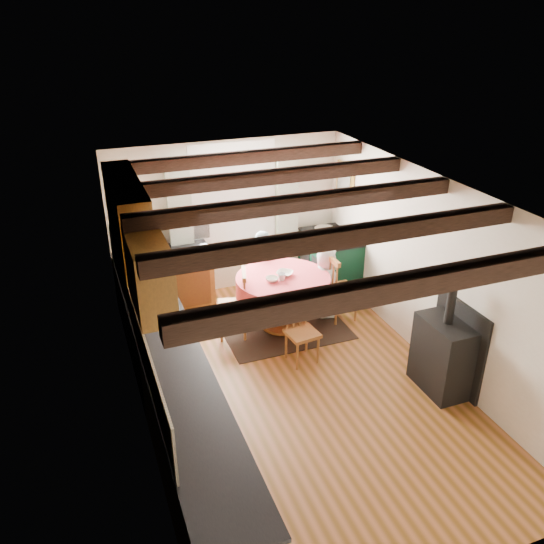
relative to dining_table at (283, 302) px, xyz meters
name	(u,v)px	position (x,y,z in m)	size (l,w,h in m)	color
floor	(295,384)	(-0.35, -1.29, -0.39)	(3.60, 5.50, 0.00)	#A05B35
ceiling	(299,194)	(-0.35, -1.29, 2.01)	(3.60, 5.50, 0.00)	white
wall_back	(228,218)	(-0.35, 1.46, 0.81)	(3.60, 0.00, 2.40)	silver
wall_front	(451,472)	(-0.35, -4.04, 0.81)	(3.60, 0.00, 2.40)	silver
wall_left	(135,327)	(-2.15, -1.29, 0.81)	(0.00, 5.50, 2.40)	silver
wall_right	(432,272)	(1.45, -1.29, 0.81)	(0.00, 5.50, 2.40)	silver
beam_a	(408,285)	(-0.35, -3.29, 1.92)	(3.60, 0.16, 0.16)	#38231B
beam_b	(344,237)	(-0.35, -2.29, 1.92)	(3.60, 0.16, 0.16)	#38231B
beam_c	(299,203)	(-0.35, -1.29, 1.92)	(3.60, 0.16, 0.16)	#38231B
beam_d	(266,177)	(-0.35, -0.29, 1.92)	(3.60, 0.16, 0.16)	#38231B
beam_e	(240,158)	(-0.35, 0.71, 1.92)	(3.60, 0.16, 0.16)	#38231B
splash_left	(132,312)	(-2.13, -0.99, 0.81)	(0.02, 4.50, 0.55)	beige
splash_back	(163,226)	(-1.35, 1.44, 0.81)	(1.40, 0.02, 0.55)	beige
base_cabinet_left	(170,381)	(-1.85, -1.29, 0.05)	(0.60, 5.30, 0.88)	#9A6322
base_cabinet_back	(168,281)	(-1.40, 1.16, 0.05)	(1.30, 0.60, 0.88)	#9A6322
worktop_left	(168,345)	(-1.83, -1.29, 0.51)	(0.64, 5.30, 0.04)	black
worktop_back	(165,253)	(-1.40, 1.14, 0.51)	(1.30, 0.64, 0.04)	black
wall_cabinet_glass	(128,217)	(-1.98, -0.09, 1.56)	(0.34, 1.80, 0.90)	#9A6322
wall_cabinet_solid	(149,275)	(-1.98, -1.59, 1.51)	(0.34, 0.90, 0.70)	#9A6322
window_frame	(233,192)	(-0.25, 1.45, 1.21)	(1.34, 0.03, 1.54)	white
window_pane	(233,192)	(-0.25, 1.45, 1.21)	(1.20, 0.01, 1.40)	white
curtain_left	(181,232)	(-1.10, 1.36, 0.71)	(0.35, 0.10, 2.10)	beige
curtain_right	(287,218)	(0.60, 1.36, 0.71)	(0.35, 0.10, 2.10)	beige
curtain_rod	(234,154)	(-0.25, 1.36, 1.81)	(0.03, 0.03, 2.00)	black
wall_picture	(345,183)	(1.42, 1.01, 1.31)	(0.04, 0.50, 0.60)	gold
wall_plate	(292,180)	(0.70, 1.43, 1.31)	(0.30, 0.30, 0.02)	silver
rug	(283,326)	(0.00, 0.00, -0.39)	(1.73, 1.35, 0.01)	black
dining_table	(283,302)	(0.00, 0.00, 0.00)	(1.31, 1.31, 0.79)	#DF3E58
chair_near	(302,331)	(-0.08, -0.86, 0.05)	(0.38, 0.40, 0.88)	#985926
chair_left	(232,304)	(-0.73, 0.05, 0.09)	(0.42, 0.44, 0.98)	#985926
chair_right	(341,287)	(0.88, -0.05, 0.11)	(0.43, 0.45, 1.00)	#985926
aga_range	(330,263)	(1.12, 0.81, 0.08)	(0.67, 1.03, 0.95)	black
cast_iron_stove	(445,338)	(1.23, -1.96, 0.31)	(0.42, 0.71, 1.41)	black
child_far	(261,268)	(-0.04, 0.79, 0.20)	(0.43, 0.28, 1.19)	#495D65
child_right	(325,282)	(0.70, 0.10, 0.15)	(0.53, 0.35, 1.09)	silver
bowl_a	(285,273)	(0.04, 0.05, 0.42)	(0.22, 0.22, 0.06)	silver
bowl_b	(272,279)	(-0.19, -0.06, 0.42)	(0.18, 0.18, 0.06)	silver
cup	(282,277)	(-0.05, -0.08, 0.45)	(0.11, 0.11, 0.10)	silver
canister_tall	(149,248)	(-1.63, 1.08, 0.65)	(0.14, 0.14, 0.25)	#262628
canister_wide	(161,247)	(-1.46, 1.13, 0.62)	(0.17, 0.17, 0.19)	#262628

